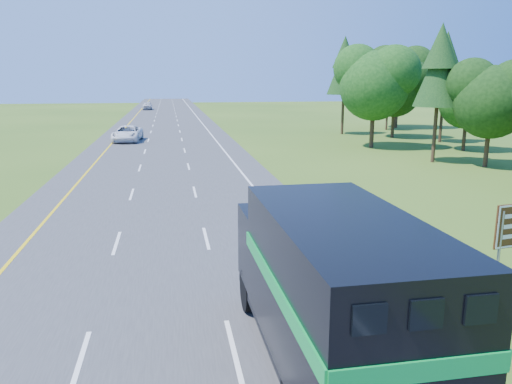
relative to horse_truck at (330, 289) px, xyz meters
The scene contains 6 objects.
road 40.71m from the horse_truck, 95.32° to the left, with size 15.00×260.00×0.04m, color #38383A.
lane_markings 40.71m from the horse_truck, 95.32° to the left, with size 11.15×260.00×0.01m.
horse_truck is the anchor object (origin of this frame).
white_suv 46.52m from the horse_truck, 99.60° to the left, with size 2.77×6.00×1.67m, color white.
far_car 105.26m from the horse_truck, 94.29° to the left, with size 2.11×5.24×1.79m, color #B3B3BA.
delineator 13.25m from the horse_truck, 69.70° to the left, with size 0.10×0.05×1.17m.
Camera 1 is at (0.46, -0.14, 6.57)m, focal length 35.00 mm.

